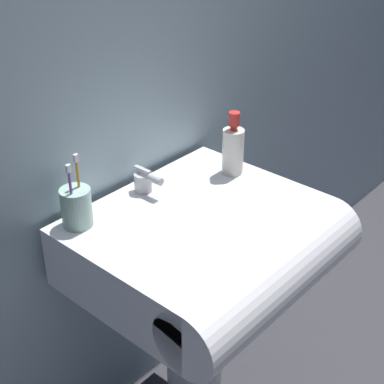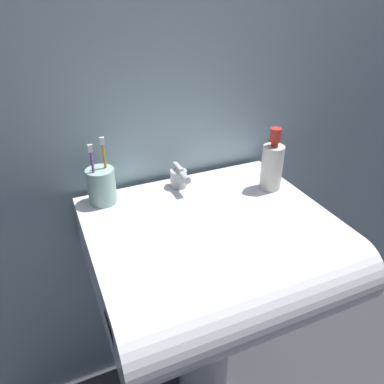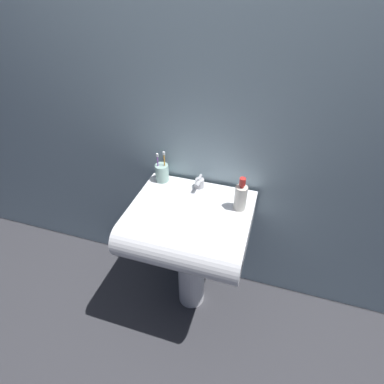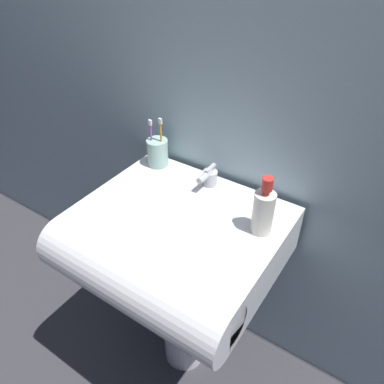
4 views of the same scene
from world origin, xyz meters
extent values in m
plane|color=#38383D|center=(0.00, 0.00, 0.00)|extent=(6.00, 6.00, 0.00)
cube|color=#9EB7C1|center=(0.00, 0.29, 1.20)|extent=(5.00, 0.05, 2.40)
cylinder|color=white|center=(0.00, 0.00, 0.32)|extent=(0.17, 0.17, 0.63)
cube|color=white|center=(0.00, 0.00, 0.72)|extent=(0.63, 0.48, 0.17)
cylinder|color=white|center=(0.00, -0.24, 0.72)|extent=(0.63, 0.17, 0.17)
cylinder|color=#B7B7BC|center=(-0.01, 0.18, 0.83)|extent=(0.05, 0.05, 0.05)
cylinder|color=#B7B7BC|center=(-0.01, 0.15, 0.86)|extent=(0.02, 0.07, 0.02)
cube|color=#B7B7BC|center=(-0.01, 0.18, 0.87)|extent=(0.01, 0.06, 0.01)
cylinder|color=#99BFB2|center=(-0.24, 0.18, 0.86)|extent=(0.08, 0.08, 0.10)
cylinder|color=purple|center=(-0.25, 0.17, 0.89)|extent=(0.01, 0.01, 0.15)
cube|color=white|center=(-0.25, 0.17, 0.98)|extent=(0.01, 0.01, 0.02)
cylinder|color=orange|center=(-0.22, 0.19, 0.90)|extent=(0.01, 0.01, 0.16)
cube|color=white|center=(-0.22, 0.19, 0.99)|extent=(0.01, 0.01, 0.02)
cylinder|color=silver|center=(0.24, 0.07, 0.87)|extent=(0.06, 0.06, 0.14)
cylinder|color=red|center=(0.24, 0.07, 0.95)|extent=(0.02, 0.02, 0.01)
cylinder|color=red|center=(0.24, 0.07, 0.98)|extent=(0.03, 0.03, 0.04)
camera|label=1|loc=(-0.97, -0.85, 1.63)|focal=55.00mm
camera|label=2|loc=(-0.37, -0.74, 1.36)|focal=35.00mm
camera|label=3|loc=(0.36, -1.14, 1.81)|focal=28.00mm
camera|label=4|loc=(0.53, -0.73, 1.56)|focal=35.00mm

